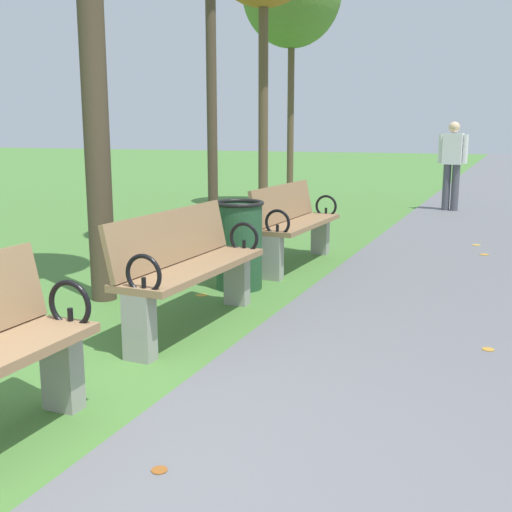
{
  "coord_description": "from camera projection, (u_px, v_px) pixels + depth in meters",
  "views": [
    {
      "loc": [
        1.75,
        -1.97,
        1.5
      ],
      "look_at": [
        -0.05,
        2.4,
        0.55
      ],
      "focal_mm": 44.36,
      "sensor_mm": 36.0,
      "label": 1
    }
  ],
  "objects": [
    {
      "name": "pedestrian_walking",
      "position": [
        452.0,
        161.0,
        11.6
      ],
      "size": [
        0.53,
        0.26,
        1.62
      ],
      "color": "#4C4C56",
      "rests_on": "paved_walkway"
    },
    {
      "name": "ground_plane",
      "position": [
        55.0,
        482.0,
        2.73
      ],
      "size": [
        80.0,
        80.0,
        0.0
      ],
      "primitive_type": "plane",
      "color": "#4C7F38"
    },
    {
      "name": "scattered_leaves",
      "position": [
        354.0,
        301.0,
        5.57
      ],
      "size": [
        5.02,
        9.2,
        0.02
      ],
      "color": "#93511E",
      "rests_on": "ground"
    },
    {
      "name": "park_bench_3",
      "position": [
        294.0,
        222.0,
        7.01
      ],
      "size": [
        0.53,
        1.62,
        0.9
      ],
      "color": "#93704C",
      "rests_on": "ground"
    },
    {
      "name": "paved_walkway",
      "position": [
        503.0,
        181.0,
        18.54
      ],
      "size": [
        2.71,
        44.0,
        0.02
      ],
      "primitive_type": "cube",
      "color": "slate",
      "rests_on": "ground"
    },
    {
      "name": "trash_bin",
      "position": [
        239.0,
        245.0,
        6.0
      ],
      "size": [
        0.48,
        0.48,
        0.84
      ],
      "color": "#234C2D",
      "rests_on": "ground"
    },
    {
      "name": "park_bench_2",
      "position": [
        188.0,
        266.0,
        4.77
      ],
      "size": [
        0.51,
        1.61,
        0.9
      ],
      "color": "#93704C",
      "rests_on": "ground"
    }
  ]
}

